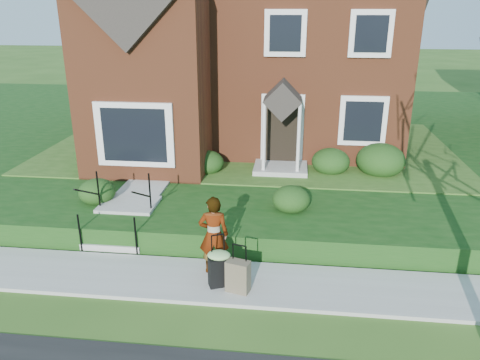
# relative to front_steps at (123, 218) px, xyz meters

# --- Properties ---
(ground) EXTENTS (120.00, 120.00, 0.00)m
(ground) POSITION_rel_front_steps_xyz_m (2.50, -1.84, -0.47)
(ground) COLOR #2D5119
(ground) RESTS_ON ground
(sidewalk) EXTENTS (60.00, 1.60, 0.08)m
(sidewalk) POSITION_rel_front_steps_xyz_m (2.50, -1.84, -0.43)
(sidewalk) COLOR #9E9B93
(sidewalk) RESTS_ON ground
(terrace) EXTENTS (44.00, 20.00, 0.60)m
(terrace) POSITION_rel_front_steps_xyz_m (6.50, 9.06, -0.17)
(terrace) COLOR #10390F
(terrace) RESTS_ON ground
(walkway) EXTENTS (1.20, 6.00, 0.06)m
(walkway) POSITION_rel_front_steps_xyz_m (0.00, 3.16, 0.16)
(walkway) COLOR #9E9B93
(walkway) RESTS_ON terrace
(main_house) EXTENTS (10.40, 10.20, 9.40)m
(main_house) POSITION_rel_front_steps_xyz_m (2.29, 7.76, 4.79)
(main_house) COLOR brown
(main_house) RESTS_ON terrace
(front_steps) EXTENTS (1.40, 2.02, 1.50)m
(front_steps) POSITION_rel_front_steps_xyz_m (0.00, 0.00, 0.00)
(front_steps) COLOR #9E9B93
(front_steps) RESTS_ON ground
(foundation_shrubs) EXTENTS (10.10, 4.28, 1.04)m
(foundation_shrubs) POSITION_rel_front_steps_xyz_m (2.45, 3.11, 0.58)
(foundation_shrubs) COLOR #15330F
(foundation_shrubs) RESTS_ON terrace
(woman) EXTENTS (0.66, 0.48, 1.69)m
(woman) POSITION_rel_front_steps_xyz_m (2.50, -1.52, 0.45)
(woman) COLOR #999999
(woman) RESTS_ON sidewalk
(suitcase_black) EXTENTS (0.57, 0.52, 1.10)m
(suitcase_black) POSITION_rel_front_steps_xyz_m (2.69, -2.03, 0.03)
(suitcase_black) COLOR black
(suitcase_black) RESTS_ON sidewalk
(suitcase_olive) EXTENTS (0.50, 0.36, 0.98)m
(suitcase_olive) POSITION_rel_front_steps_xyz_m (3.08, -2.19, -0.07)
(suitcase_olive) COLOR brown
(suitcase_olive) RESTS_ON sidewalk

